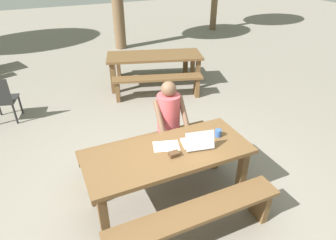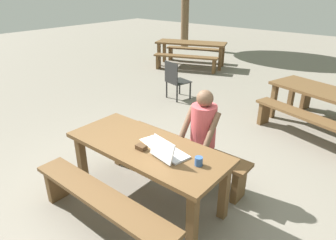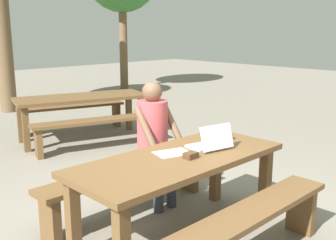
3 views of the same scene
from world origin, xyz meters
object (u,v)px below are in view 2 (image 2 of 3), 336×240
object	(u,v)px
laptop	(169,152)
picnic_table_mid	(191,46)
person_seated	(202,132)
picnic_table_front	(147,153)
plastic_chair	(176,80)
small_pouch	(141,147)
coffee_mug	(199,161)
picnic_table_rear	(331,98)

from	to	relation	value
laptop	picnic_table_mid	size ratio (longest dim) A/B	0.17
laptop	person_seated	world-z (taller)	person_seated
picnic_table_front	laptop	xyz separation A→B (m)	(0.35, -0.04, 0.17)
plastic_chair	small_pouch	bearing A→B (deg)	135.73
person_seated	coffee_mug	bearing A→B (deg)	-58.95
coffee_mug	plastic_chair	xyz separation A→B (m)	(-2.55, 2.90, -0.34)
laptop	plastic_chair	distance (m)	3.72
person_seated	picnic_table_rear	bearing A→B (deg)	72.15
picnic_table_front	coffee_mug	distance (m)	0.70
coffee_mug	picnic_table_mid	bearing A→B (deg)	125.85
plastic_chair	picnic_table_rear	bearing A→B (deg)	-158.86
coffee_mug	person_seated	world-z (taller)	person_seated
coffee_mug	picnic_table_mid	size ratio (longest dim) A/B	0.04
laptop	plastic_chair	bearing A→B (deg)	-42.14
small_pouch	picnic_table_mid	xyz separation A→B (m)	(-3.36, 5.70, -0.13)
coffee_mug	person_seated	bearing A→B (deg)	121.05
picnic_table_front	person_seated	xyz separation A→B (m)	(0.31, 0.64, 0.12)
picnic_table_mid	laptop	bearing A→B (deg)	-77.66
coffee_mug	picnic_table_mid	world-z (taller)	coffee_mug
small_pouch	picnic_table_mid	size ratio (longest dim) A/B	0.05
person_seated	picnic_table_rear	size ratio (longest dim) A/B	0.59
picnic_table_front	picnic_table_mid	world-z (taller)	picnic_table_mid
laptop	picnic_table_rear	size ratio (longest dim) A/B	0.17
coffee_mug	laptop	bearing A→B (deg)	-167.88
laptop	small_pouch	xyz separation A→B (m)	(-0.33, -0.07, -0.03)
plastic_chair	coffee_mug	bearing A→B (deg)	145.09
picnic_table_front	plastic_chair	world-z (taller)	plastic_chair
picnic_table_front	picnic_table_rear	bearing A→B (deg)	70.54
picnic_table_front	coffee_mug	size ratio (longest dim) A/B	21.12
laptop	person_seated	bearing A→B (deg)	-75.44
coffee_mug	person_seated	distance (m)	0.71
coffee_mug	person_seated	size ratio (longest dim) A/B	0.07
picnic_table_front	small_pouch	distance (m)	0.17
picnic_table_front	small_pouch	size ratio (longest dim) A/B	16.86
small_pouch	plastic_chair	bearing A→B (deg)	121.94
coffee_mug	picnic_table_rear	xyz separation A→B (m)	(0.50, 3.29, -0.17)
laptop	coffee_mug	distance (m)	0.33
person_seated	picnic_table_rear	world-z (taller)	person_seated
plastic_chair	person_seated	bearing A→B (deg)	147.39
small_pouch	picnic_table_rear	world-z (taller)	small_pouch
plastic_chair	laptop	bearing A→B (deg)	140.59
picnic_table_mid	plastic_chair	bearing A→B (deg)	-81.98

